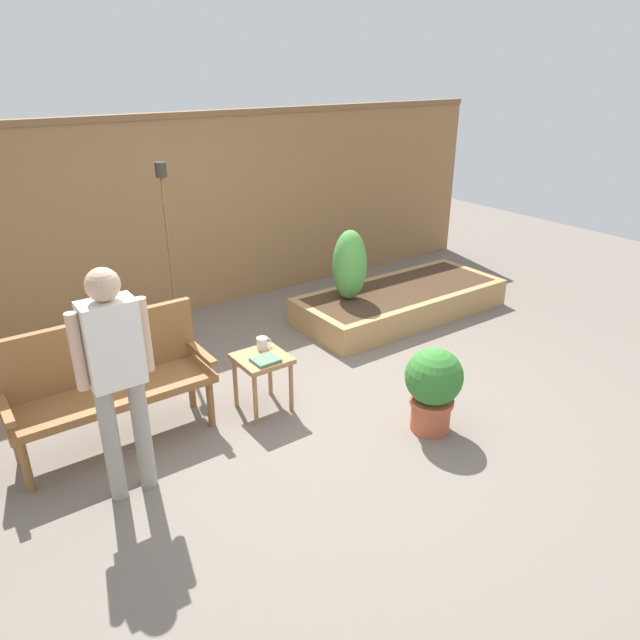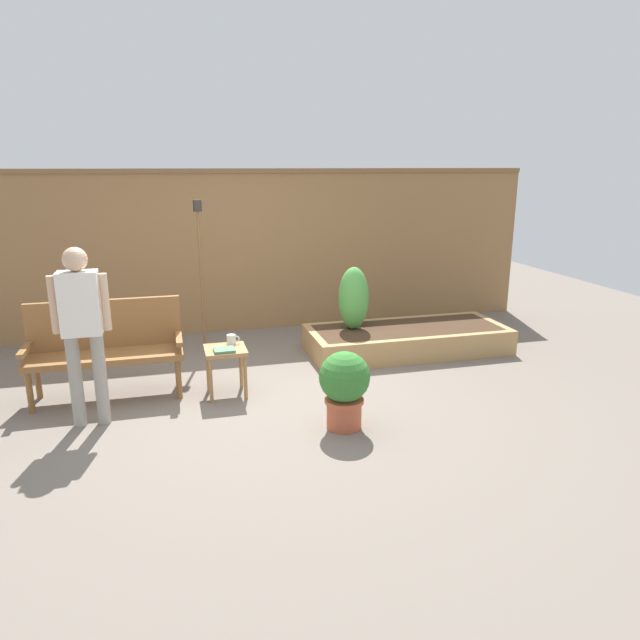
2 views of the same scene
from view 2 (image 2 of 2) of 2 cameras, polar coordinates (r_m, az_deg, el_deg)
The scene contains 11 objects.
ground_plane at distance 5.63m, azimuth -4.93°, elevation -7.96°, with size 14.00×14.00×0.00m, color #70665B.
fence_back at distance 7.84m, azimuth -8.50°, elevation 6.80°, with size 8.40×0.14×2.16m.
garden_bench at distance 5.95m, azimuth -20.47°, elevation -2.06°, with size 1.44×0.48×0.94m.
side_table at distance 5.70m, azimuth -9.33°, elevation -3.58°, with size 0.40×0.40×0.48m.
cup_on_table at distance 5.77m, azimuth -8.74°, elevation -1.92°, with size 0.13×0.09×0.10m.
book_on_table at distance 5.58m, azimuth -9.46°, elevation -2.95°, with size 0.20×0.17×0.03m, color #4C7A56.
potted_boxwood at distance 4.94m, azimuth 2.43°, elevation -6.46°, with size 0.44×0.44×0.68m.
raised_planter_bed at distance 7.09m, azimuth 8.60°, elevation -1.90°, with size 2.40×1.00×0.30m.
shrub_near_bench at distance 6.83m, azimuth 3.34°, elevation 2.16°, with size 0.36×0.36×0.75m.
tiki_torch at distance 6.93m, azimuth -11.82°, elevation 6.74°, with size 0.10×0.10×1.81m.
person_by_bench at distance 5.22m, azimuth -22.53°, elevation -0.15°, with size 0.47×0.20×1.56m.
Camera 2 is at (-0.87, -5.11, 2.20)m, focal length 32.31 mm.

